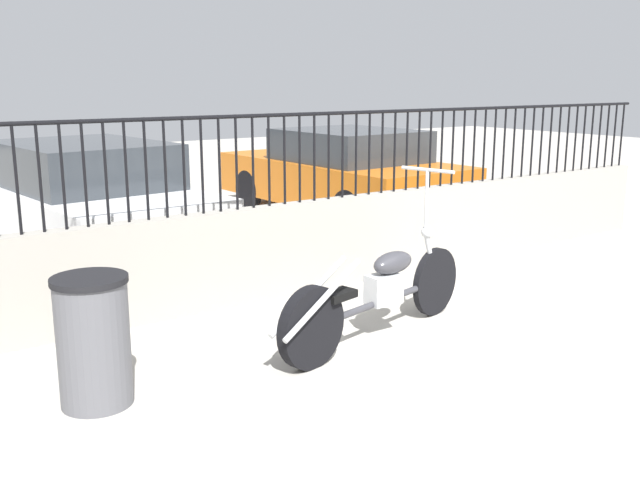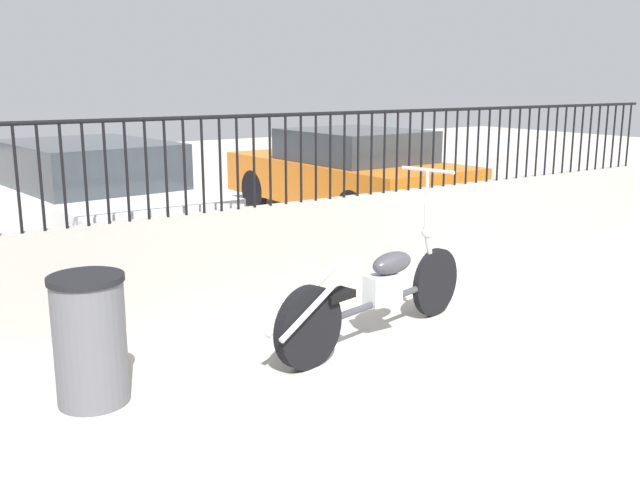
% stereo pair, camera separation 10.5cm
% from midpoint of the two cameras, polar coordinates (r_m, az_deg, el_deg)
% --- Properties ---
extents(ground_plane, '(40.00, 40.00, 0.00)m').
position_cam_midpoint_polar(ground_plane, '(5.66, 20.72, -9.64)').
color(ground_plane, '#ADA89E').
extents(low_wall, '(9.46, 0.18, 0.90)m').
position_cam_midpoint_polar(low_wall, '(7.44, 2.43, 0.12)').
color(low_wall, '#9E998E').
rests_on(low_wall, ground_plane).
extents(fence_railing, '(9.46, 0.04, 0.87)m').
position_cam_midpoint_polar(fence_railing, '(7.29, 2.50, 7.91)').
color(fence_railing, black).
rests_on(fence_railing, low_wall).
extents(motorcycle_dark_grey, '(2.26, 0.75, 1.35)m').
position_cam_midpoint_polar(motorcycle_dark_grey, '(5.72, 3.63, -4.39)').
color(motorcycle_dark_grey, black).
rests_on(motorcycle_dark_grey, ground_plane).
extents(trash_bin, '(0.49, 0.49, 0.86)m').
position_cam_midpoint_polar(trash_bin, '(4.86, -18.26, -7.67)').
color(trash_bin, '#56565B').
rests_on(trash_bin, ground_plane).
extents(car_white, '(2.17, 4.53, 1.37)m').
position_cam_midpoint_polar(car_white, '(8.92, -18.94, 3.11)').
color(car_white, black).
rests_on(car_white, ground_plane).
extents(car_orange, '(2.01, 4.23, 1.34)m').
position_cam_midpoint_polar(car_orange, '(11.02, 1.54, 5.44)').
color(car_orange, black).
rests_on(car_orange, ground_plane).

